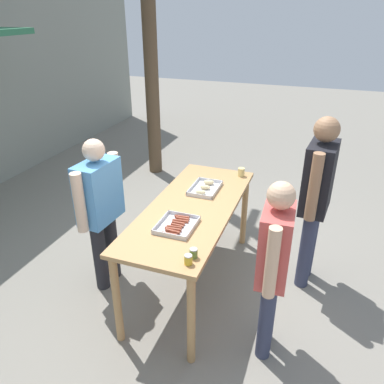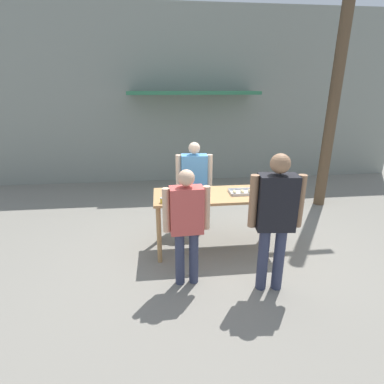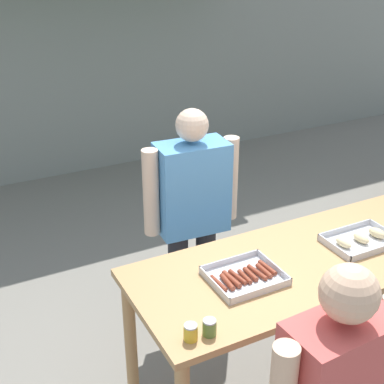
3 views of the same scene
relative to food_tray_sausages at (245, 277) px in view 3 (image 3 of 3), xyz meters
name	(u,v)px [view 3 (image 3 of 3)]	position (x,y,z in m)	size (l,w,h in m)	color
serving_table	(305,277)	(0.42, 0.01, -0.14)	(2.02, 0.81, 0.95)	tan
food_tray_sausages	(245,277)	(0.00, 0.00, 0.00)	(0.38, 0.32, 0.04)	silver
food_tray_buns	(362,240)	(0.81, 0.00, 0.01)	(0.41, 0.28, 0.06)	silver
condiment_jar_mustard	(191,332)	(-0.46, -0.28, 0.03)	(0.06, 0.06, 0.08)	gold
condiment_jar_ketchup	(209,327)	(-0.37, -0.29, 0.03)	(0.06, 0.06, 0.08)	#567A38
person_server_behind_table	(192,206)	(0.14, 0.87, -0.01)	(0.67, 0.29, 1.62)	#232328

